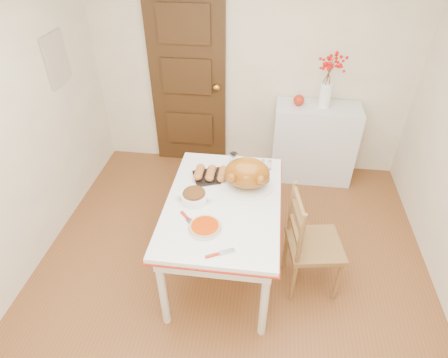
# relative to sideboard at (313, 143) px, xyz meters

# --- Properties ---
(floor) EXTENTS (3.50, 4.00, 0.00)m
(floor) POSITION_rel_sideboard_xyz_m (-0.75, -1.78, -0.45)
(floor) COLOR brown
(floor) RESTS_ON ground
(wall_back) EXTENTS (3.50, 0.00, 2.50)m
(wall_back) POSITION_rel_sideboard_xyz_m (-0.75, 0.22, 0.80)
(wall_back) COLOR beige
(wall_back) RESTS_ON ground
(door_back) EXTENTS (0.85, 0.06, 2.06)m
(door_back) POSITION_rel_sideboard_xyz_m (-1.45, 0.19, 0.58)
(door_back) COLOR #35200F
(door_back) RESTS_ON ground
(photo_board) EXTENTS (0.03, 0.35, 0.45)m
(photo_board) POSITION_rel_sideboard_xyz_m (-2.48, -0.58, 1.05)
(photo_board) COLOR beige
(photo_board) RESTS_ON ground
(sideboard) EXTENTS (0.90, 0.40, 0.90)m
(sideboard) POSITION_rel_sideboard_xyz_m (0.00, 0.00, 0.00)
(sideboard) COLOR silver
(sideboard) RESTS_ON floor
(kitchen_table) EXTENTS (0.90, 1.31, 0.79)m
(kitchen_table) POSITION_rel_sideboard_xyz_m (-0.83, -1.53, -0.06)
(kitchen_table) COLOR white
(kitchen_table) RESTS_ON floor
(chair_oak) EXTENTS (0.48, 0.48, 0.95)m
(chair_oak) POSITION_rel_sideboard_xyz_m (-0.08, -1.58, 0.02)
(chair_oak) COLOR brown
(chair_oak) RESTS_ON floor
(berry_vase) EXTENTS (0.28, 0.28, 0.54)m
(berry_vase) POSITION_rel_sideboard_xyz_m (0.04, 0.00, 0.72)
(berry_vase) COLOR white
(berry_vase) RESTS_ON sideboard
(apple) EXTENTS (0.12, 0.12, 0.12)m
(apple) POSITION_rel_sideboard_xyz_m (-0.22, 0.00, 0.51)
(apple) COLOR #A7220F
(apple) RESTS_ON sideboard
(turkey_platter) EXTENTS (0.42, 0.34, 0.27)m
(turkey_platter) POSITION_rel_sideboard_xyz_m (-0.66, -1.34, 0.47)
(turkey_platter) COLOR #965715
(turkey_platter) RESTS_ON kitchen_table
(pumpkin_pie) EXTENTS (0.24, 0.24, 0.05)m
(pumpkin_pie) POSITION_rel_sideboard_xyz_m (-0.91, -1.85, 0.36)
(pumpkin_pie) COLOR #B22F01
(pumpkin_pie) RESTS_ON kitchen_table
(stuffing_dish) EXTENTS (0.28, 0.23, 0.10)m
(stuffing_dish) POSITION_rel_sideboard_xyz_m (-1.05, -1.55, 0.39)
(stuffing_dish) COLOR #4F260D
(stuffing_dish) RESTS_ON kitchen_table
(rolls_tray) EXTENTS (0.34, 0.31, 0.08)m
(rolls_tray) POSITION_rel_sideboard_xyz_m (-0.97, -1.24, 0.37)
(rolls_tray) COLOR #A8622F
(rolls_tray) RESTS_ON kitchen_table
(pie_server) EXTENTS (0.21, 0.14, 0.01)m
(pie_server) POSITION_rel_sideboard_xyz_m (-0.78, -2.07, 0.34)
(pie_server) COLOR silver
(pie_server) RESTS_ON kitchen_table
(carving_knife) EXTENTS (0.22, 0.24, 0.01)m
(carving_knife) POSITION_rel_sideboard_xyz_m (-1.03, -1.80, 0.34)
(carving_knife) COLOR silver
(carving_knife) RESTS_ON kitchen_table
(drinking_glass) EXTENTS (0.09, 0.09, 0.12)m
(drinking_glass) POSITION_rel_sideboard_xyz_m (-0.80, -1.04, 0.40)
(drinking_glass) COLOR white
(drinking_glass) RESTS_ON kitchen_table
(shaker_pair) EXTENTS (0.09, 0.05, 0.09)m
(shaker_pair) POSITION_rel_sideboard_xyz_m (-0.52, -1.05, 0.38)
(shaker_pair) COLOR white
(shaker_pair) RESTS_ON kitchen_table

